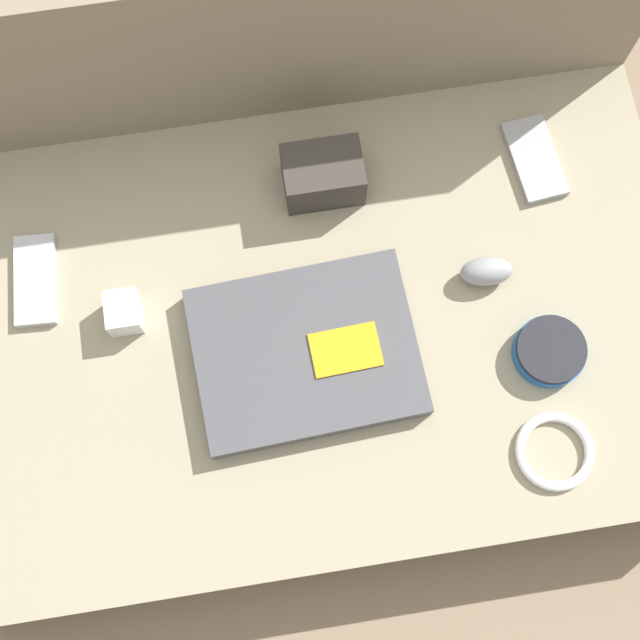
# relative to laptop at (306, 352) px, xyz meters

# --- Properties ---
(ground_plane) EXTENTS (8.00, 8.00, 0.00)m
(ground_plane) POSITION_rel_laptop_xyz_m (0.02, 0.04, -0.16)
(ground_plane) COLOR #7A6651
(couch_seat) EXTENTS (1.00, 0.64, 0.14)m
(couch_seat) POSITION_rel_laptop_xyz_m (0.02, 0.04, -0.09)
(couch_seat) COLOR gray
(couch_seat) RESTS_ON ground_plane
(couch_backrest) EXTENTS (1.00, 0.20, 0.45)m
(couch_backrest) POSITION_rel_laptop_xyz_m (0.02, 0.46, 0.07)
(couch_backrest) COLOR #7F705B
(couch_backrest) RESTS_ON ground_plane
(laptop) EXTENTS (0.30, 0.24, 0.03)m
(laptop) POSITION_rel_laptop_xyz_m (0.00, 0.00, 0.00)
(laptop) COLOR #47474C
(laptop) RESTS_ON couch_seat
(computer_mouse) EXTENTS (0.07, 0.04, 0.04)m
(computer_mouse) POSITION_rel_laptop_xyz_m (0.26, 0.07, 0.00)
(computer_mouse) COLOR gray
(computer_mouse) RESTS_ON couch_seat
(speaker_puck) EXTENTS (0.10, 0.10, 0.03)m
(speaker_puck) POSITION_rel_laptop_xyz_m (0.32, -0.05, -0.00)
(speaker_puck) COLOR #1E569E
(speaker_puck) RESTS_ON couch_seat
(phone_silver) EXTENTS (0.06, 0.13, 0.01)m
(phone_silver) POSITION_rel_laptop_xyz_m (-0.35, 0.16, -0.01)
(phone_silver) COLOR #B7B7BC
(phone_silver) RESTS_ON couch_seat
(phone_black) EXTENTS (0.07, 0.13, 0.01)m
(phone_black) POSITION_rel_laptop_xyz_m (0.36, 0.23, -0.01)
(phone_black) COLOR #99999E
(phone_black) RESTS_ON couch_seat
(camera_pouch) EXTENTS (0.11, 0.08, 0.07)m
(camera_pouch) POSITION_rel_laptop_xyz_m (0.06, 0.24, 0.02)
(camera_pouch) COLOR #38332D
(camera_pouch) RESTS_ON couch_seat
(charger_brick) EXTENTS (0.04, 0.05, 0.05)m
(charger_brick) POSITION_rel_laptop_xyz_m (-0.23, 0.09, 0.01)
(charger_brick) COLOR silver
(charger_brick) RESTS_ON couch_seat
(cable_coil) EXTENTS (0.10, 0.10, 0.01)m
(cable_coil) POSITION_rel_laptop_xyz_m (0.30, -0.18, -0.01)
(cable_coil) COLOR white
(cable_coil) RESTS_ON couch_seat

